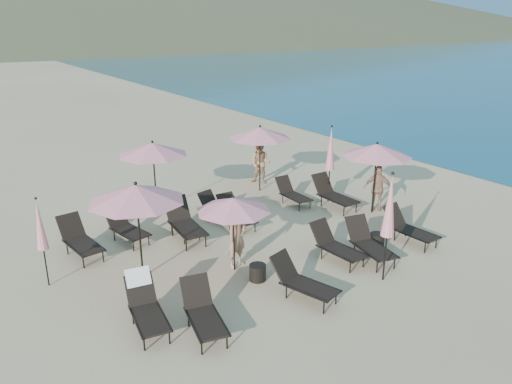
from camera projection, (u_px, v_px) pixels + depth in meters
ground at (336, 269)px, 12.80m from camera, size 800.00×800.00×0.00m
lounger_0 at (145, 304)px, 10.31m from camera, size 0.84×1.72×1.03m
lounger_1 at (203, 312)px, 10.14m from camera, size 0.95×1.71×0.93m
lounger_2 at (302, 281)px, 11.35m from camera, size 1.05×1.73×0.93m
lounger_3 at (336, 245)px, 13.14m from camera, size 0.73×1.65×0.92m
lounger_4 at (369, 242)px, 13.23m from camera, size 0.98×1.78×0.97m
lounger_5 at (408, 227)px, 14.23m from camera, size 0.71×1.67×0.94m
lounger_6 at (80, 239)px, 13.42m from camera, size 0.86×1.77×0.98m
lounger_7 at (124, 224)px, 14.34m from camera, size 0.92×1.74×1.03m
lounger_8 at (182, 221)px, 14.76m from camera, size 0.65×1.55×0.88m
lounger_9 at (219, 209)px, 15.64m from camera, size 0.94×1.62×0.88m
lounger_10 at (292, 193)px, 17.15m from camera, size 0.59×1.49×0.85m
lounger_11 at (333, 194)px, 16.84m from camera, size 0.69×1.77×1.02m
lounger_12 at (235, 213)px, 15.31m from camera, size 0.61×1.56×0.90m
lounger_13 at (184, 222)px, 14.46m from camera, size 0.88×1.90×1.06m
umbrella_open_0 at (136, 193)px, 11.68m from camera, size 2.32×2.32×2.49m
umbrella_open_1 at (233, 204)px, 12.16m from camera, size 1.88×1.88×2.02m
umbrella_open_2 at (377, 150)px, 15.81m from camera, size 2.23×2.23×2.40m
umbrella_open_3 at (153, 149)px, 15.87m from camera, size 2.25×2.25×2.42m
umbrella_open_4 at (260, 133)px, 17.90m from camera, size 2.30×2.30×2.48m
umbrella_closed_0 at (390, 206)px, 11.62m from camera, size 0.33×0.33×2.78m
umbrella_closed_1 at (331, 149)px, 16.89m from camera, size 0.32×0.32×2.71m
umbrella_closed_2 at (40, 225)px, 11.50m from camera, size 0.26×0.26×2.26m
side_table_0 at (258, 272)px, 12.19m from camera, size 0.42×0.42×0.41m
side_table_1 at (377, 241)px, 13.92m from camera, size 0.41×0.41×0.42m
beachgoer_a at (237, 236)px, 12.69m from camera, size 0.70×0.56×1.68m
beachgoer_b at (260, 163)px, 19.15m from camera, size 0.98×1.01×1.65m
beachgoer_c at (378, 188)px, 16.42m from camera, size 0.89×0.94×1.56m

